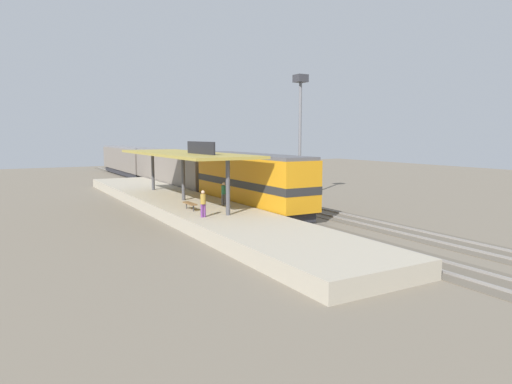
{
  "coord_description": "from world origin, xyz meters",
  "views": [
    {
      "loc": [
        -17.49,
        -34.09,
        6.01
      ],
      "look_at": [
        -1.38,
        -6.03,
        2.0
      ],
      "focal_mm": 31.87,
      "sensor_mm": 36.0,
      "label": 1
    }
  ],
  "objects_px": {
    "passenger_carriage_rear": "(127,160)",
    "light_mast": "(300,110)",
    "platform_bench": "(190,204)",
    "person_walking": "(224,193)",
    "person_waiting": "(203,202)",
    "locomotive": "(251,181)",
    "passenger_carriage_front": "(174,169)"
  },
  "relations": [
    {
      "from": "passenger_carriage_front",
      "to": "light_mast",
      "type": "xyz_separation_m",
      "value": [
        7.8,
        -13.61,
        6.08
      ]
    },
    {
      "from": "locomotive",
      "to": "person_walking",
      "type": "xyz_separation_m",
      "value": [
        -3.02,
        -1.26,
        -0.56
      ]
    },
    {
      "from": "platform_bench",
      "to": "passenger_carriage_rear",
      "type": "height_order",
      "value": "passenger_carriage_rear"
    },
    {
      "from": "locomotive",
      "to": "person_walking",
      "type": "distance_m",
      "value": 3.32
    },
    {
      "from": "passenger_carriage_rear",
      "to": "person_walking",
      "type": "bearing_deg",
      "value": -94.32
    },
    {
      "from": "passenger_carriage_rear",
      "to": "light_mast",
      "type": "distance_m",
      "value": 35.8
    },
    {
      "from": "passenger_carriage_rear",
      "to": "person_waiting",
      "type": "relative_size",
      "value": 11.7
    },
    {
      "from": "platform_bench",
      "to": "person_walking",
      "type": "height_order",
      "value": "person_walking"
    },
    {
      "from": "passenger_carriage_rear",
      "to": "light_mast",
      "type": "xyz_separation_m",
      "value": [
        7.8,
        -34.41,
        6.08
      ]
    },
    {
      "from": "light_mast",
      "to": "person_waiting",
      "type": "xyz_separation_m",
      "value": [
        -14.11,
        -9.48,
        -6.54
      ]
    },
    {
      "from": "locomotive",
      "to": "passenger_carriage_rear",
      "type": "relative_size",
      "value": 0.72
    },
    {
      "from": "person_waiting",
      "to": "person_walking",
      "type": "relative_size",
      "value": 1.0
    },
    {
      "from": "light_mast",
      "to": "platform_bench",
      "type": "bearing_deg",
      "value": -154.98
    },
    {
      "from": "platform_bench",
      "to": "person_walking",
      "type": "relative_size",
      "value": 0.99
    },
    {
      "from": "platform_bench",
      "to": "person_waiting",
      "type": "relative_size",
      "value": 0.99
    },
    {
      "from": "platform_bench",
      "to": "locomotive",
      "type": "xyz_separation_m",
      "value": [
        6.0,
        2.05,
        1.07
      ]
    },
    {
      "from": "person_waiting",
      "to": "light_mast",
      "type": "bearing_deg",
      "value": 33.89
    },
    {
      "from": "person_waiting",
      "to": "person_walking",
      "type": "height_order",
      "value": "same"
    },
    {
      "from": "locomotive",
      "to": "person_walking",
      "type": "relative_size",
      "value": 8.44
    },
    {
      "from": "light_mast",
      "to": "person_walking",
      "type": "distance_m",
      "value": 13.85
    },
    {
      "from": "passenger_carriage_front",
      "to": "passenger_carriage_rear",
      "type": "xyz_separation_m",
      "value": [
        0.0,
        20.8,
        0.0
      ]
    },
    {
      "from": "person_waiting",
      "to": "locomotive",
      "type": "bearing_deg",
      "value": 38.89
    },
    {
      "from": "platform_bench",
      "to": "passenger_carriage_front",
      "type": "bearing_deg",
      "value": 73.34
    },
    {
      "from": "platform_bench",
      "to": "locomotive",
      "type": "distance_m",
      "value": 6.43
    },
    {
      "from": "locomotive",
      "to": "passenger_carriage_front",
      "type": "xyz_separation_m",
      "value": [
        0.0,
        18.0,
        -0.1
      ]
    },
    {
      "from": "person_waiting",
      "to": "person_walking",
      "type": "distance_m",
      "value": 5.05
    },
    {
      "from": "person_walking",
      "to": "person_waiting",
      "type": "bearing_deg",
      "value": -130.61
    },
    {
      "from": "person_walking",
      "to": "light_mast",
      "type": "bearing_deg",
      "value": 27.55
    },
    {
      "from": "light_mast",
      "to": "passenger_carriage_front",
      "type": "bearing_deg",
      "value": 119.82
    },
    {
      "from": "locomotive",
      "to": "passenger_carriage_rear",
      "type": "distance_m",
      "value": 38.8
    },
    {
      "from": "passenger_carriage_front",
      "to": "person_waiting",
      "type": "height_order",
      "value": "passenger_carriage_front"
    },
    {
      "from": "light_mast",
      "to": "passenger_carriage_rear",
      "type": "bearing_deg",
      "value": 102.77
    }
  ]
}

